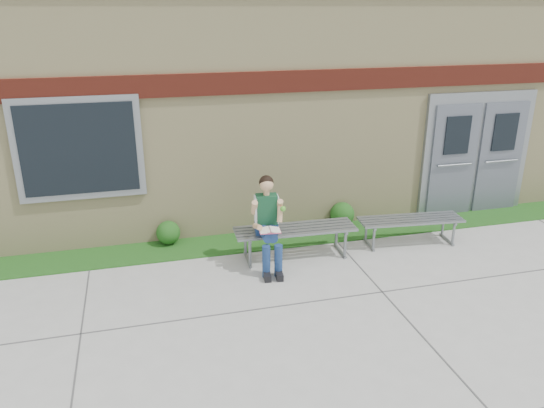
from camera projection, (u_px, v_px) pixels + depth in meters
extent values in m
plane|color=#9E9E99|center=(327.00, 321.00, 6.70)|extent=(80.00, 80.00, 0.00)
cube|color=#144D17|center=(275.00, 239.00, 9.05)|extent=(16.00, 0.80, 0.02)
cube|color=beige|center=(234.00, 92.00, 11.44)|extent=(16.00, 6.00, 4.00)
cube|color=maroon|center=(269.00, 82.00, 8.48)|extent=(16.00, 0.06, 0.35)
cube|color=gray|center=(79.00, 149.00, 8.08)|extent=(1.90, 0.08, 1.60)
cube|color=black|center=(79.00, 150.00, 8.04)|extent=(1.70, 0.04, 1.40)
cube|color=gray|center=(476.00, 154.00, 9.93)|extent=(2.20, 0.08, 2.30)
cube|color=#555A66|center=(453.00, 161.00, 9.80)|extent=(0.92, 0.06, 2.10)
cube|color=#555A66|center=(500.00, 158.00, 10.03)|extent=(0.92, 0.06, 2.10)
cube|color=gray|center=(295.00, 229.00, 8.28)|extent=(1.92, 0.60, 0.04)
cube|color=gray|center=(248.00, 249.00, 8.19)|extent=(0.07, 0.53, 0.43)
cube|color=gray|center=(340.00, 239.00, 8.55)|extent=(0.07, 0.53, 0.43)
cube|color=gray|center=(411.00, 219.00, 8.77)|extent=(1.76, 0.65, 0.03)
cube|color=gray|center=(371.00, 237.00, 8.69)|extent=(0.09, 0.48, 0.39)
cube|color=gray|center=(446.00, 228.00, 9.01)|extent=(0.09, 0.48, 0.39)
cube|color=navy|center=(266.00, 227.00, 8.08)|extent=(0.36, 0.27, 0.16)
cube|color=#113E25|center=(266.00, 209.00, 7.96)|extent=(0.34, 0.23, 0.46)
sphere|color=tan|center=(266.00, 184.00, 7.81)|extent=(0.23, 0.23, 0.21)
sphere|color=black|center=(266.00, 183.00, 7.82)|extent=(0.24, 0.24, 0.22)
cylinder|color=navy|center=(263.00, 233.00, 7.83)|extent=(0.19, 0.43, 0.15)
cylinder|color=navy|center=(275.00, 233.00, 7.85)|extent=(0.19, 0.43, 0.15)
cylinder|color=navy|center=(266.00, 261.00, 7.73)|extent=(0.12, 0.12, 0.50)
cylinder|color=navy|center=(278.00, 261.00, 7.75)|extent=(0.12, 0.12, 0.50)
cube|color=black|center=(267.00, 276.00, 7.73)|extent=(0.13, 0.27, 0.10)
cube|color=black|center=(279.00, 275.00, 7.76)|extent=(0.13, 0.27, 0.10)
cylinder|color=tan|center=(254.00, 207.00, 7.86)|extent=(0.11, 0.23, 0.26)
cylinder|color=tan|center=(280.00, 206.00, 7.91)|extent=(0.11, 0.23, 0.26)
cube|color=white|center=(270.00, 230.00, 7.69)|extent=(0.33, 0.25, 0.01)
cube|color=#D14E78|center=(270.00, 231.00, 7.70)|extent=(0.33, 0.26, 0.01)
sphere|color=#55B12F|center=(283.00, 209.00, 7.78)|extent=(0.08, 0.08, 0.08)
sphere|color=#144D17|center=(168.00, 233.00, 8.79)|extent=(0.39, 0.39, 0.39)
sphere|color=#144D17|center=(342.00, 214.00, 9.51)|extent=(0.43, 0.43, 0.43)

